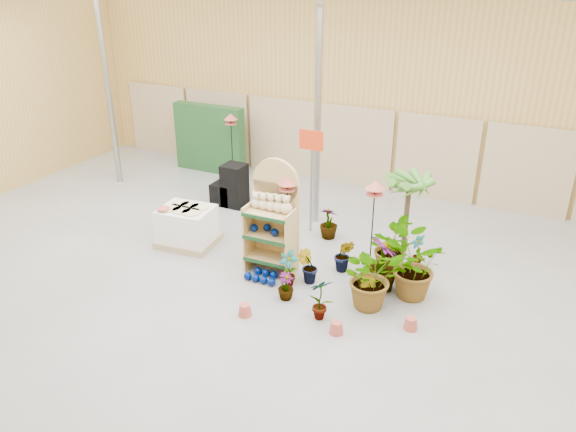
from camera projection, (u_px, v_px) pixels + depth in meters
name	position (u px, v px, depth m)	size (l,w,h in m)	color
room	(256.00, 160.00, 9.29)	(15.20, 12.10, 4.70)	slate
display_shelf	(274.00, 221.00, 10.06)	(0.90, 0.58, 2.11)	tan
teddy_bears	(273.00, 204.00, 9.81)	(0.79, 0.22, 0.34)	beige
gazing_balls_shelf	(271.00, 230.00, 10.02)	(0.78, 0.27, 0.15)	#001256
gazing_balls_floor	(262.00, 276.00, 10.03)	(0.63, 0.39, 0.15)	#001256
pallet_stack	(187.00, 226.00, 11.17)	(1.18, 1.02, 0.82)	tan
charcoal_planters	(231.00, 188.00, 12.96)	(0.80, 0.50, 1.00)	black
trellis_stock	(210.00, 139.00, 14.85)	(2.00, 0.30, 1.80)	#1A441D
offer_sign	(311.00, 161.00, 11.21)	(0.50, 0.08, 2.20)	gray
bird_table_front	(288.00, 183.00, 9.72)	(0.34, 0.34, 1.83)	black
bird_table_right	(375.00, 188.00, 9.53)	(0.34, 0.34, 1.82)	black
bird_table_back	(231.00, 119.00, 13.73)	(0.34, 0.34, 1.80)	black
palm	(410.00, 183.00, 10.25)	(0.70, 0.70, 1.77)	#403223
potted_plant_0	(289.00, 268.00, 9.76)	(0.35, 0.24, 0.67)	#418128
potted_plant_1	(308.00, 267.00, 9.86)	(0.35, 0.28, 0.63)	#418128
potted_plant_2	(372.00, 277.00, 9.10)	(0.99, 0.86, 1.10)	#418128
potted_plant_3	(383.00, 264.00, 9.61)	(0.53, 0.53, 0.95)	#418128
potted_plant_4	(418.00, 250.00, 10.44)	(0.32, 0.22, 0.62)	#418128
potted_plant_5	(344.00, 255.00, 10.21)	(0.36, 0.29, 0.66)	#418128
potted_plant_6	(389.00, 246.00, 10.18)	(0.89, 0.77, 0.99)	#418128
potted_plant_7	(286.00, 286.00, 9.41)	(0.27, 0.27, 0.48)	#418128
potted_plant_8	(320.00, 298.00, 8.84)	(0.40, 0.27, 0.76)	#418128
potted_plant_9	(369.00, 294.00, 9.11)	(0.32, 0.25, 0.57)	#418128
potted_plant_10	(411.00, 267.00, 9.34)	(1.03, 0.89, 1.14)	#418128
potted_plant_11	(329.00, 223.00, 11.45)	(0.38, 0.38, 0.67)	#418128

